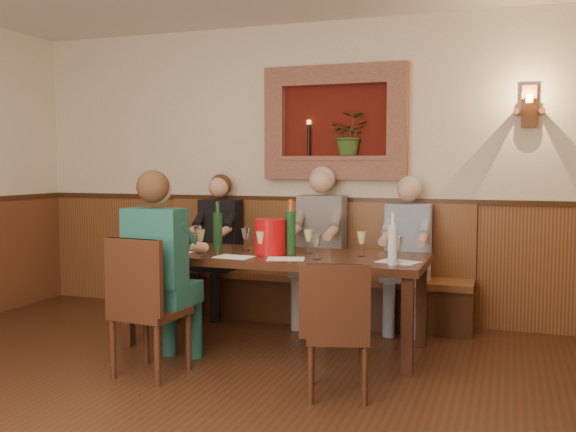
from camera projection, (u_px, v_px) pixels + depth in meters
name	position (u px, v px, depth m)	size (l,w,h in m)	color
room_shell	(148.00, 80.00, 3.28)	(6.04, 6.04, 2.82)	beige
wainscoting	(153.00, 330.00, 3.38)	(6.02, 6.02, 1.15)	#5D2E1A
wall_niche	(339.00, 127.00, 5.98)	(1.36, 0.30, 1.06)	#51120B
wall_sconce	(529.00, 107.00, 5.41)	(0.25, 0.20, 0.35)	#5D2E1A
dining_table	(274.00, 263.00, 5.12)	(2.40, 0.90, 0.75)	#33190F
bench	(309.00, 285.00, 6.03)	(3.00, 0.45, 1.11)	#381E0F
chair_near_left	(149.00, 335.00, 4.43)	(0.47, 0.47, 0.97)	#33190F
chair_near_right	(337.00, 357.00, 4.03)	(0.47, 0.47, 0.86)	#33190F
person_bench_left	(217.00, 257.00, 6.21)	(0.39, 0.48, 1.37)	black
person_bench_mid	(319.00, 259.00, 5.87)	(0.43, 0.53, 1.44)	#504C49
person_bench_right	(406.00, 268.00, 5.62)	(0.39, 0.48, 1.36)	navy
person_chair_front	(162.00, 287.00, 4.58)	(0.42, 0.51, 1.42)	navy
spittoon_bucket	(270.00, 237.00, 5.06)	(0.25, 0.25, 0.28)	#BA0B0D
wine_bottle_green_a	(291.00, 231.00, 5.07)	(0.10, 0.10, 0.43)	#19471E
wine_bottle_green_b	(218.00, 231.00, 5.28)	(0.09, 0.09, 0.40)	#19471E
water_bottle	(393.00, 244.00, 4.52)	(0.09, 0.09, 0.37)	silver
tasting_sheet_a	(174.00, 252.00, 5.18)	(0.29, 0.21, 0.00)	white
tasting_sheet_b	(286.00, 259.00, 4.82)	(0.28, 0.20, 0.00)	white
tasting_sheet_c	(398.00, 262.00, 4.67)	(0.29, 0.20, 0.00)	white
tasting_sheet_d	(234.00, 257.00, 4.92)	(0.28, 0.20, 0.00)	white
wine_glass_0	(161.00, 239.00, 5.28)	(0.08, 0.08, 0.19)	#D3CF7E
wine_glass_1	(308.00, 241.00, 5.13)	(0.08, 0.08, 0.19)	#D3CF7E
wine_glass_2	(398.00, 250.00, 4.63)	(0.08, 0.08, 0.19)	white
wine_glass_3	(197.00, 237.00, 5.44)	(0.08, 0.08, 0.19)	white
wine_glass_4	(261.00, 244.00, 4.98)	(0.08, 0.08, 0.19)	#D3CF7E
wine_glass_5	(317.00, 247.00, 4.80)	(0.08, 0.08, 0.19)	white
wine_glass_6	(362.00, 244.00, 4.96)	(0.08, 0.08, 0.19)	#D3CF7E
wine_glass_7	(200.00, 241.00, 5.12)	(0.08, 0.08, 0.19)	#D3CF7E
wine_glass_8	(246.00, 239.00, 5.27)	(0.08, 0.08, 0.19)	white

